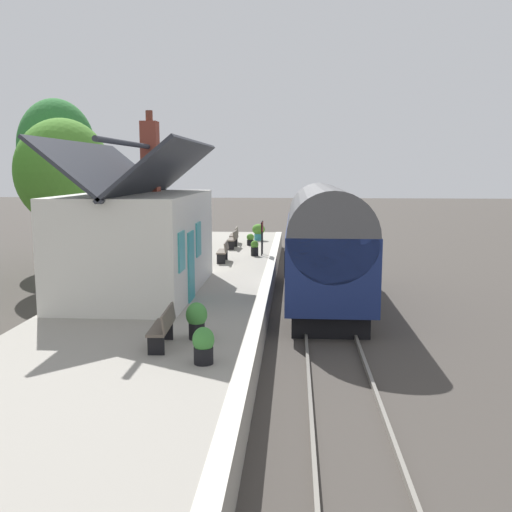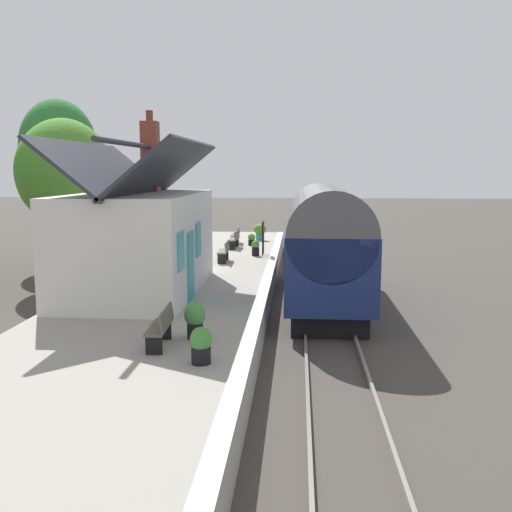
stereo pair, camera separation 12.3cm
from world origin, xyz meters
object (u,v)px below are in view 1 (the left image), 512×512
Objects in this scene: planter_bench_right at (197,319)px; tree_behind_building at (57,148)px; bench_by_lamp at (224,251)px; planter_by_door at (203,345)px; planter_edge_near at (250,239)px; bench_near_building at (235,235)px; tree_distant at (63,173)px; bench_mid_platform at (163,326)px; train at (324,244)px; planter_under_sign at (255,248)px; station_sign_board at (262,229)px; station_building at (139,239)px; planter_corner_building at (259,231)px; bench_platform_end at (233,239)px.

tree_behind_building is at bearing 31.41° from planter_bench_right.
planter_bench_right is at bearing -148.59° from tree_behind_building.
planter_bench_right is (-11.34, -0.77, 0.00)m from bench_by_lamp.
planter_by_door reaches higher than planter_edge_near.
planter_by_door is (-1.71, -0.43, -0.08)m from planter_bench_right.
planter_edge_near is at bearing 1.47° from planter_by_door.
tree_distant reaches higher than bench_near_building.
bench_near_building is 1.00× the size of bench_mid_platform.
train is 10.09m from planter_by_door.
bench_near_building is 17.55m from planter_bench_right.
planter_edge_near is (8.89, 3.39, -0.94)m from train.
bench_near_building reaches higher than planter_under_sign.
station_sign_board is at bearing -1.22° from planter_by_door.
train reaches higher than bench_near_building.
planter_by_door is (-9.62, 2.92, -0.87)m from train.
planter_under_sign is at bearing -4.43° from bench_mid_platform.
station_building is 14.01m from tree_behind_building.
tree_distant is (13.11, 8.13, 3.42)m from planter_by_door.
tree_distant reaches higher than train.
bench_mid_platform is at bearing -149.65° from tree_distant.
bench_mid_platform is at bearing -179.04° from bench_near_building.
planter_under_sign is 5.89m from planter_corner_building.
planter_by_door is 0.49× the size of station_sign_board.
tree_distant reaches higher than station_building.
train is 9.49m from bench_mid_platform.
train is 1.18× the size of tree_behind_building.
bench_mid_platform is at bearing 177.44° from planter_corner_building.
planter_edge_near is 3.47m from station_sign_board.
tree_distant is (-1.75, 8.14, 3.44)m from planter_under_sign.
planter_edge_near is (-2.24, 0.29, -0.20)m from planter_corner_building.
bench_near_building is at bearing -8.23° from station_building.
station_building is at bearing 167.02° from planter_edge_near.
tree_distant reaches higher than bench_platform_end.
station_building is at bearing 171.77° from bench_near_building.
planter_bench_right is 0.10× the size of tree_behind_building.
train is 8.84m from bench_platform_end.
planter_under_sign is at bearing 29.07° from train.
station_building reaches higher than bench_platform_end.
bench_near_building is 4.40m from station_sign_board.
station_building is at bearing 28.13° from planter_bench_right.
tree_behind_building reaches higher than bench_platform_end.
bench_mid_platform is at bearing 178.05° from planter_edge_near.
tree_behind_building is (-2.48, 10.36, 4.52)m from planter_corner_building.
station_sign_board is 0.18× the size of tree_behind_building.
station_sign_board reaches higher than planter_corner_building.
planter_bench_right is 1.34× the size of planter_edge_near.
train reaches higher than planter_bench_right.
planter_under_sign is 13.16m from planter_bench_right.
tree_behind_building is (11.44, 7.38, 3.32)m from station_building.
tree_distant is at bearing 133.85° from planter_corner_building.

